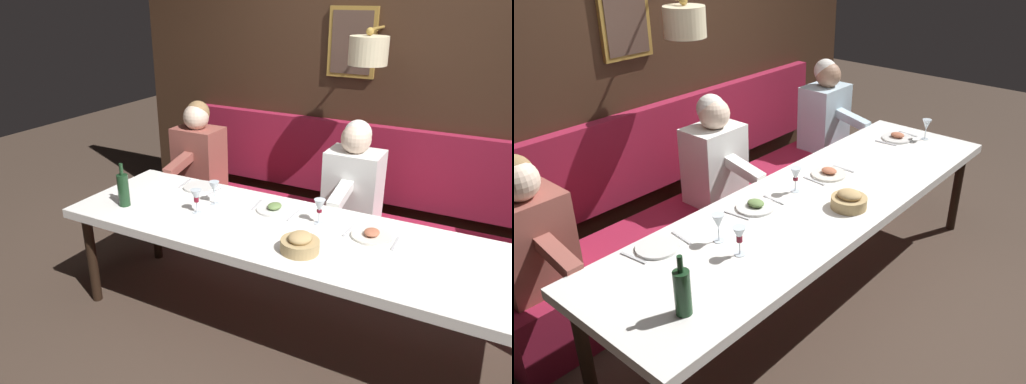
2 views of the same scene
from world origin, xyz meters
TOP-DOWN VIEW (x-y plane):
  - ground_plane at (0.00, 0.00)m, footprint 12.00×12.00m
  - dining_table at (0.00, 0.00)m, footprint 0.90×3.16m
  - banquette_bench at (0.89, 0.00)m, footprint 0.52×3.36m
  - back_wall_panel at (1.46, 0.00)m, footprint 0.59×4.56m
  - diner_near at (0.88, -0.00)m, footprint 0.60×0.40m
  - diner_middle at (0.88, 1.40)m, footprint 0.60×0.40m
  - place_setting_0 at (0.31, 0.99)m, footprint 0.24×0.33m
  - place_setting_1 at (0.14, -0.35)m, footprint 0.24×0.31m
  - place_setting_2 at (0.21, 0.32)m, footprint 0.24×0.32m
  - wine_glass_0 at (-0.07, 0.75)m, footprint 0.07×0.07m
  - wine_glass_1 at (0.16, -0.01)m, footprint 0.07×0.07m
  - wine_glass_2 at (0.11, 0.73)m, footprint 0.07×0.07m
  - wine_bottle at (-0.20, 1.25)m, footprint 0.08×0.08m
  - bread_bowl at (-0.22, -0.05)m, footprint 0.22×0.22m

SIDE VIEW (x-z plane):
  - ground_plane at x=0.00m, z-range 0.00..0.00m
  - banquette_bench at x=0.89m, z-range 0.00..0.45m
  - dining_table at x=0.00m, z-range 0.31..1.05m
  - place_setting_0 at x=0.31m, z-range 0.74..0.75m
  - place_setting_1 at x=0.14m, z-range 0.73..0.78m
  - place_setting_2 at x=0.21m, z-range 0.73..0.78m
  - bread_bowl at x=-0.22m, z-range 0.73..0.85m
  - diner_near at x=0.88m, z-range 0.42..1.21m
  - diner_middle at x=0.88m, z-range 0.42..1.21m
  - wine_glass_0 at x=-0.07m, z-range 0.77..0.94m
  - wine_glass_1 at x=0.16m, z-range 0.77..0.94m
  - wine_bottle at x=-0.20m, z-range 0.71..1.01m
  - wine_glass_2 at x=0.11m, z-range 0.77..0.94m
  - back_wall_panel at x=1.46m, z-range -0.09..2.81m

